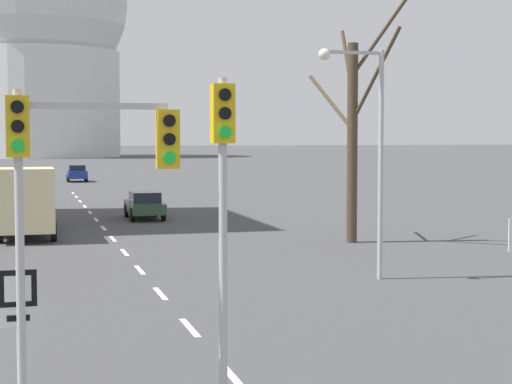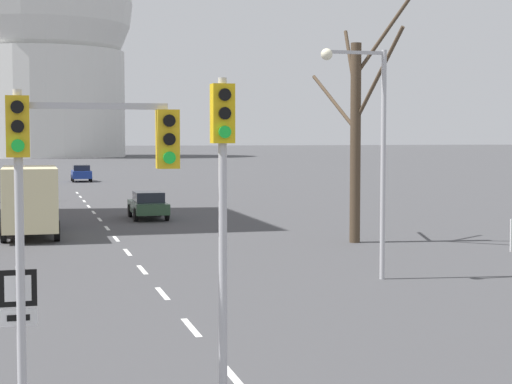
# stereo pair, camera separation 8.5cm
# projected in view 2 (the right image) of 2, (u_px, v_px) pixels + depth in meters

# --- Properties ---
(lane_stripe_1) EXTENTS (0.16, 2.00, 0.01)m
(lane_stripe_1) POSITION_uv_depth(u_px,v_px,m) (236.00, 380.00, 15.76)
(lane_stripe_1) COLOR silver
(lane_stripe_1) RESTS_ON ground_plane
(lane_stripe_2) EXTENTS (0.16, 2.00, 0.01)m
(lane_stripe_2) POSITION_uv_depth(u_px,v_px,m) (191.00, 327.00, 20.10)
(lane_stripe_2) COLOR silver
(lane_stripe_2) RESTS_ON ground_plane
(lane_stripe_3) EXTENTS (0.16, 2.00, 0.01)m
(lane_stripe_3) POSITION_uv_depth(u_px,v_px,m) (162.00, 293.00, 24.44)
(lane_stripe_3) COLOR silver
(lane_stripe_3) RESTS_ON ground_plane
(lane_stripe_4) EXTENTS (0.16, 2.00, 0.01)m
(lane_stripe_4) POSITION_uv_depth(u_px,v_px,m) (142.00, 270.00, 28.78)
(lane_stripe_4) COLOR silver
(lane_stripe_4) RESTS_ON ground_plane
(lane_stripe_5) EXTENTS (0.16, 2.00, 0.01)m
(lane_stripe_5) POSITION_uv_depth(u_px,v_px,m) (127.00, 252.00, 33.12)
(lane_stripe_5) COLOR silver
(lane_stripe_5) RESTS_ON ground_plane
(lane_stripe_6) EXTENTS (0.16, 2.00, 0.01)m
(lane_stripe_6) POSITION_uv_depth(u_px,v_px,m) (116.00, 239.00, 37.46)
(lane_stripe_6) COLOR silver
(lane_stripe_6) RESTS_ON ground_plane
(lane_stripe_7) EXTENTS (0.16, 2.00, 0.01)m
(lane_stripe_7) POSITION_uv_depth(u_px,v_px,m) (107.00, 228.00, 41.80)
(lane_stripe_7) COLOR silver
(lane_stripe_7) RESTS_ON ground_plane
(lane_stripe_8) EXTENTS (0.16, 2.00, 0.01)m
(lane_stripe_8) POSITION_uv_depth(u_px,v_px,m) (100.00, 219.00, 46.14)
(lane_stripe_8) COLOR silver
(lane_stripe_8) RESTS_ON ground_plane
(lane_stripe_9) EXTENTS (0.16, 2.00, 0.01)m
(lane_stripe_9) POSITION_uv_depth(u_px,v_px,m) (94.00, 212.00, 50.48)
(lane_stripe_9) COLOR silver
(lane_stripe_9) RESTS_ON ground_plane
(lane_stripe_10) EXTENTS (0.16, 2.00, 0.01)m
(lane_stripe_10) POSITION_uv_depth(u_px,v_px,m) (89.00, 206.00, 54.82)
(lane_stripe_10) COLOR silver
(lane_stripe_10) RESTS_ON ground_plane
(lane_stripe_11) EXTENTS (0.16, 2.00, 0.01)m
(lane_stripe_11) POSITION_uv_depth(u_px,v_px,m) (84.00, 201.00, 59.16)
(lane_stripe_11) COLOR silver
(lane_stripe_11) RESTS_ON ground_plane
(lane_stripe_12) EXTENTS (0.16, 2.00, 0.01)m
(lane_stripe_12) POSITION_uv_depth(u_px,v_px,m) (80.00, 197.00, 63.50)
(lane_stripe_12) COLOR silver
(lane_stripe_12) RESTS_ON ground_plane
(lane_stripe_13) EXTENTS (0.16, 2.00, 0.01)m
(lane_stripe_13) POSITION_uv_depth(u_px,v_px,m) (77.00, 193.00, 67.84)
(lane_stripe_13) COLOR silver
(lane_stripe_13) RESTS_ON ground_plane
(traffic_signal_near_left) EXTENTS (2.72, 0.34, 5.23)m
(traffic_signal_near_left) POSITION_uv_depth(u_px,v_px,m) (72.00, 168.00, 13.57)
(traffic_signal_near_left) COLOR #B2B2B7
(traffic_signal_near_left) RESTS_ON ground_plane
(traffic_signal_centre_tall) EXTENTS (0.36, 0.34, 5.44)m
(traffic_signal_centre_tall) POSITION_uv_depth(u_px,v_px,m) (223.00, 180.00, 13.90)
(traffic_signal_centre_tall) COLOR #B2B2B7
(traffic_signal_centre_tall) RESTS_ON ground_plane
(route_sign_post) EXTENTS (0.60, 0.08, 2.40)m
(route_sign_post) POSITION_uv_depth(u_px,v_px,m) (18.00, 314.00, 13.80)
(route_sign_post) COLOR #B2B2B7
(route_sign_post) RESTS_ON ground_plane
(street_lamp_right) EXTENTS (2.15, 0.36, 7.16)m
(street_lamp_right) POSITION_uv_depth(u_px,v_px,m) (371.00, 137.00, 26.51)
(street_lamp_right) COLOR #B2B2B7
(street_lamp_right) RESTS_ON ground_plane
(sedan_near_left) EXTENTS (1.84, 4.34, 1.49)m
(sedan_near_left) POSITION_uv_depth(u_px,v_px,m) (148.00, 205.00, 46.49)
(sedan_near_left) COLOR #2D4C33
(sedan_near_left) RESTS_ON ground_plane
(sedan_near_right) EXTENTS (1.85, 3.99, 1.62)m
(sedan_near_right) POSITION_uv_depth(u_px,v_px,m) (31.00, 206.00, 44.89)
(sedan_near_right) COLOR silver
(sedan_near_right) RESTS_ON ground_plane
(sedan_mid_centre) EXTENTS (1.92, 3.90, 1.64)m
(sedan_mid_centre) POSITION_uv_depth(u_px,v_px,m) (81.00, 173.00, 84.62)
(sedan_mid_centre) COLOR navy
(sedan_mid_centre) RESTS_ON ground_plane
(delivery_truck) EXTENTS (2.44, 7.20, 3.14)m
(delivery_truck) POSITION_uv_depth(u_px,v_px,m) (30.00, 198.00, 38.40)
(delivery_truck) COLOR #333842
(delivery_truck) RESTS_ON ground_plane
(bare_tree_right_near) EXTENTS (3.01, 6.14, 10.68)m
(bare_tree_right_near) POSITION_uv_depth(u_px,v_px,m) (357.00, 129.00, 35.92)
(bare_tree_right_near) COLOR #473828
(bare_tree_right_near) RESTS_ON ground_plane
(capitol_dome) EXTENTS (38.14, 38.14, 53.88)m
(capitol_dome) POSITION_uv_depth(u_px,v_px,m) (45.00, 36.00, 185.60)
(capitol_dome) COLOR silver
(capitol_dome) RESTS_ON ground_plane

